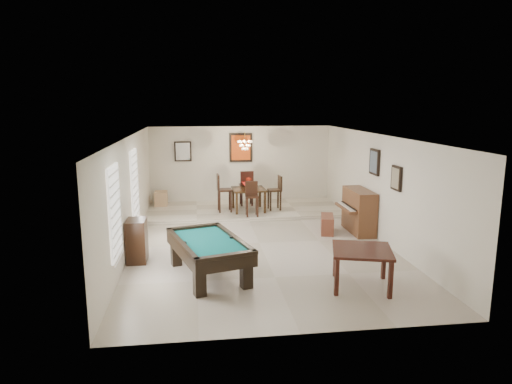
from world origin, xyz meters
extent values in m
cube|color=beige|center=(0.00, 0.00, -0.01)|extent=(6.00, 9.00, 0.02)
cube|color=silver|center=(0.00, 4.50, 1.30)|extent=(6.00, 0.04, 2.60)
cube|color=silver|center=(0.00, -4.50, 1.30)|extent=(6.00, 0.04, 2.60)
cube|color=silver|center=(-3.00, 0.00, 1.30)|extent=(0.04, 9.00, 2.60)
cube|color=silver|center=(3.00, 0.00, 1.30)|extent=(0.04, 9.00, 2.60)
cube|color=white|center=(0.00, 0.00, 2.60)|extent=(6.00, 9.00, 0.04)
cube|color=beige|center=(0.00, 3.25, 0.06)|extent=(6.00, 2.50, 0.12)
cube|color=white|center=(-2.97, -2.20, 1.40)|extent=(0.06, 1.00, 1.70)
cube|color=white|center=(-2.97, 0.60, 1.40)|extent=(0.06, 1.00, 1.70)
cube|color=brown|center=(1.89, 0.67, 0.23)|extent=(0.51, 0.87, 0.45)
cube|color=black|center=(-2.78, -0.94, 0.46)|extent=(0.41, 0.61, 0.92)
cube|color=tan|center=(-2.63, 4.01, 0.34)|extent=(0.40, 0.50, 0.45)
cube|color=#D84C14|center=(0.00, 4.46, 1.90)|extent=(0.75, 0.06, 0.95)
cube|color=white|center=(-1.90, 4.46, 1.80)|extent=(0.55, 0.06, 0.65)
cube|color=slate|center=(2.96, 0.30, 1.90)|extent=(0.06, 0.55, 0.65)
cube|color=gray|center=(2.96, -1.00, 1.70)|extent=(0.06, 0.45, 0.55)
camera|label=1|loc=(-1.46, -10.56, 3.36)|focal=32.00mm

